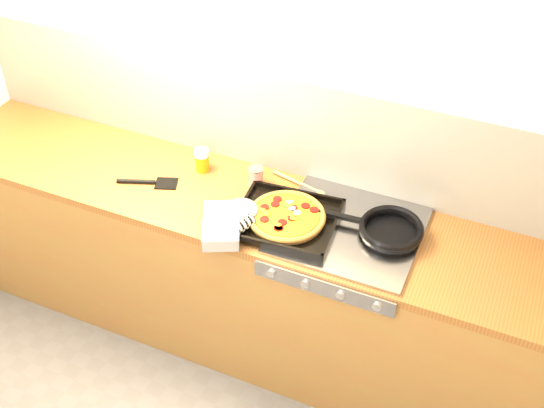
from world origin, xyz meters
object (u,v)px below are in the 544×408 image
at_px(pizza_on_tray, 269,218).
at_px(frying_pan, 390,229).
at_px(tomato_can, 256,177).
at_px(juice_glass, 202,160).

xyz_separation_m(pizza_on_tray, frying_pan, (0.49, 0.14, -0.01)).
relative_size(tomato_can, juice_glass, 0.85).
xyz_separation_m(frying_pan, tomato_can, (-0.66, 0.09, 0.01)).
height_order(frying_pan, juice_glass, juice_glass).
bearing_deg(pizza_on_tray, frying_pan, 16.29).
xyz_separation_m(frying_pan, juice_glass, (-0.94, 0.10, 0.02)).
distance_m(tomato_can, juice_glass, 0.28).
distance_m(pizza_on_tray, juice_glass, 0.51).
relative_size(pizza_on_tray, frying_pan, 1.25).
height_order(pizza_on_tray, frying_pan, pizza_on_tray).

